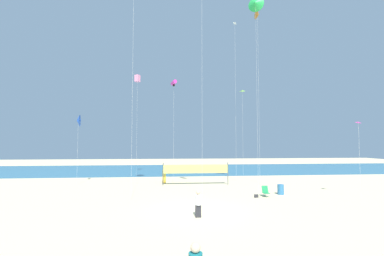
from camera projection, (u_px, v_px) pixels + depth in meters
name	position (u px, v px, depth m)	size (l,w,h in m)	color
ground_plane	(197.00, 210.00, 17.65)	(120.00, 120.00, 0.00)	beige
ocean_band	(179.00, 169.00, 45.70)	(120.00, 20.00, 0.01)	teal
beachgoer_olive_shirt	(164.00, 175.00, 29.93)	(0.41, 0.41, 1.80)	gold
beachgoer_white_shirt	(198.00, 203.00, 16.06)	(0.37, 0.37, 1.62)	#2D2D33
folding_beach_chair	(266.00, 191.00, 22.26)	(0.52, 0.65, 0.89)	#1E8C4C
trash_barrel	(281.00, 189.00, 23.21)	(0.55, 0.55, 0.87)	teal
volleyball_net	(196.00, 170.00, 28.53)	(7.13, 0.08, 2.40)	#4C4C51
beach_handbag	(256.00, 196.00, 21.87)	(0.32, 0.16, 0.25)	#2D2D33
kite_white_diamond	(235.00, 35.00, 33.81)	(0.50, 0.50, 20.13)	silver
kite_blue_delta	(78.00, 121.00, 28.74)	(0.51, 1.33, 7.64)	silver
kite_lime_diamond	(242.00, 92.00, 35.83)	(0.86, 0.86, 11.79)	silver
kite_magenta_diamond	(358.00, 124.00, 21.82)	(0.54, 0.53, 6.33)	silver
kite_green_delta	(256.00, 3.00, 26.25)	(1.57, 1.21, 19.24)	silver
kite_orange_delta	(258.00, 15.00, 30.75)	(0.37, 1.10, 20.07)	silver
kite_pink_box	(137.00, 79.00, 36.73)	(0.82, 0.82, 14.04)	silver
kite_magenta_tube	(174.00, 83.00, 31.52)	(0.75, 1.38, 12.01)	silver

